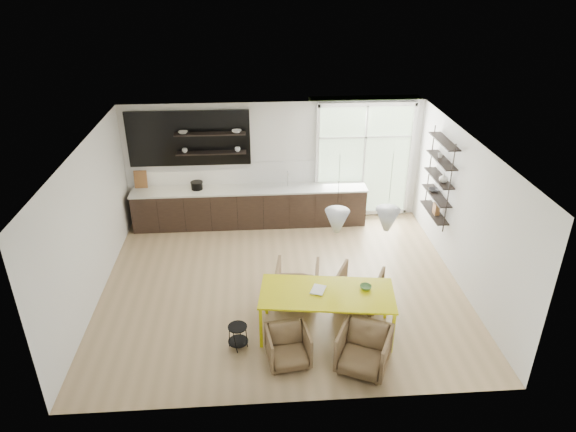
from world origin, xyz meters
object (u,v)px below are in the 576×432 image
Objects in this scene: armchair_back_right at (359,287)px; armchair_front_right at (364,349)px; armchair_back_left at (297,282)px; armchair_front_left at (288,347)px; dining_table at (327,295)px; wire_stool at (238,334)px.

armchair_back_right is 1.00× the size of armchair_front_right.
armchair_back_left reaches higher than armchair_front_left.
armchair_back_left is 1.04× the size of armchair_front_right.
dining_table is 1.60m from wire_stool.
wire_stool is (-1.50, -0.29, -0.49)m from dining_table.
armchair_back_right is 1.84× the size of wire_stool.
armchair_back_right is 2.04m from armchair_front_left.
armchair_back_left is 1.89× the size of wire_stool.
armchair_back_left is 1.03× the size of armchair_back_right.
armchair_back_right is at bearing 53.97° from dining_table.
armchair_back_right is at bearing 37.59° from armchair_front_left.
dining_table reaches higher than armchair_back_left.
dining_table reaches higher than armchair_back_right.
armchair_back_right is (0.72, 0.76, -0.40)m from dining_table.
armchair_back_right reaches higher than wire_stool.
armchair_front_left is at bearing -127.92° from dining_table.
armchair_back_right is at bearing 176.56° from armchair_back_left.
dining_table reaches higher than armchair_front_left.
armchair_front_right is (-0.26, -1.66, -0.00)m from armchair_back_right.
wire_stool is at bearing 145.37° from armchair_front_left.
armchair_back_left is 1.16m from armchair_back_right.
armchair_front_right is (1.17, -0.21, 0.05)m from armchair_front_left.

